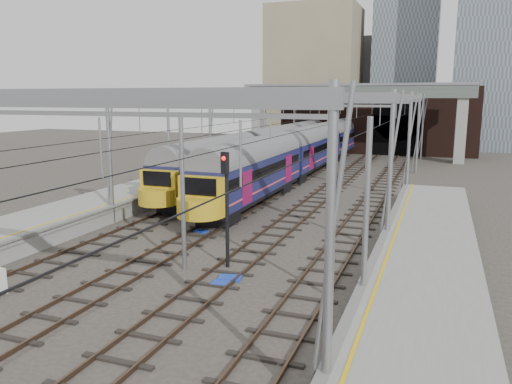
% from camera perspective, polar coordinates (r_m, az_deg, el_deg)
% --- Properties ---
extents(ground, '(160.00, 160.00, 0.00)m').
position_cam_1_polar(ground, '(21.30, -10.74, -10.38)').
color(ground, '#38332D').
rests_on(ground, ground).
extents(platform_left, '(4.32, 55.00, 1.12)m').
position_cam_1_polar(platform_left, '(29.20, -25.59, -4.30)').
color(platform_left, gray).
rests_on(platform_left, ground).
extents(platform_right, '(4.32, 47.00, 1.12)m').
position_cam_1_polar(platform_right, '(16.97, 18.15, -14.40)').
color(platform_right, gray).
rests_on(platform_right, ground).
extents(tracks, '(14.40, 80.00, 0.22)m').
position_cam_1_polar(tracks, '(34.44, 2.19, -1.96)').
color(tracks, '#4C3828').
rests_on(tracks, ground).
extents(overhead_line, '(16.80, 80.00, 8.00)m').
position_cam_1_polar(overhead_line, '(39.82, 5.22, 9.24)').
color(overhead_line, gray).
rests_on(overhead_line, ground).
extents(retaining_wall, '(28.00, 2.75, 9.00)m').
position_cam_1_polar(retaining_wall, '(69.52, 12.99, 7.82)').
color(retaining_wall, black).
rests_on(retaining_wall, ground).
extents(overbridge, '(28.00, 3.00, 9.25)m').
position_cam_1_polar(overbridge, '(63.78, 11.12, 10.29)').
color(overbridge, gray).
rests_on(overbridge, ground).
extents(city_skyline, '(37.50, 27.50, 60.00)m').
position_cam_1_polar(city_skyline, '(88.25, 15.91, 16.57)').
color(city_skyline, tan).
rests_on(city_skyline, ground).
extents(train_main, '(2.80, 64.83, 4.82)m').
position_cam_1_polar(train_main, '(58.45, 8.03, 5.66)').
color(train_main, black).
rests_on(train_main, ground).
extents(train_second, '(2.64, 61.09, 4.60)m').
position_cam_1_polar(train_second, '(59.67, 4.31, 5.75)').
color(train_second, black).
rests_on(train_second, ground).
extents(signal_near_centre, '(0.41, 0.48, 5.29)m').
position_cam_1_polar(signal_near_centre, '(22.13, -3.41, -0.50)').
color(signal_near_centre, black).
rests_on(signal_near_centre, ground).
extents(equip_cover_a, '(1.09, 0.88, 0.11)m').
position_cam_1_polar(equip_cover_a, '(21.53, -3.00, -9.79)').
color(equip_cover_a, '#193CBD').
rests_on(equip_cover_a, ground).
extents(equip_cover_b, '(0.90, 0.77, 0.09)m').
position_cam_1_polar(equip_cover_b, '(28.91, -6.31, -4.47)').
color(equip_cover_b, '#193CBD').
rests_on(equip_cover_b, ground).
extents(equip_cover_c, '(0.90, 0.68, 0.10)m').
position_cam_1_polar(equip_cover_c, '(21.00, -3.95, -10.38)').
color(equip_cover_c, '#193CBD').
rests_on(equip_cover_c, ground).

